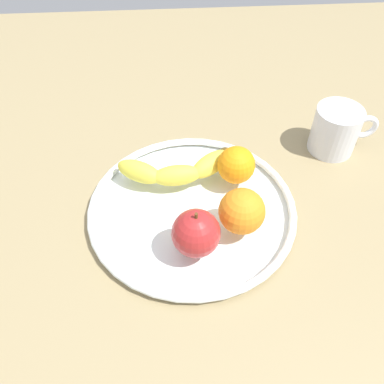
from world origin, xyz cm
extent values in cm
cube|color=#928059|center=(0.00, 0.00, -2.00)|extent=(147.70, 147.70, 4.00)
cylinder|color=white|center=(0.00, 0.00, 0.30)|extent=(31.26, 31.26, 0.60)
torus|color=white|center=(0.00, 0.00, 1.20)|extent=(32.56, 32.56, 1.20)
ellipsoid|color=yellow|center=(-8.12, 6.22, 3.50)|extent=(8.60, 6.82, 3.41)
ellipsoid|color=yellow|center=(-2.12, 4.93, 3.50)|extent=(8.20, 4.05, 3.41)
ellipsoid|color=yellow|center=(3.59, 7.19, 3.50)|extent=(8.34, 7.60, 3.41)
ellipsoid|color=brown|center=(6.39, 9.40, 3.50)|extent=(3.05, 3.11, 2.39)
sphere|color=#AB2626|center=(-0.19, -7.97, 5.21)|extent=(6.82, 6.82, 6.82)
cylinder|color=#593819|center=(-0.19, -7.97, 8.82)|extent=(0.44, 0.44, 1.20)
sphere|color=orange|center=(6.83, -4.54, 5.19)|extent=(6.78, 6.78, 6.78)
sphere|color=orange|center=(7.45, 5.29, 4.85)|extent=(6.10, 6.10, 6.10)
cylinder|color=silver|center=(26.22, 13.49, 4.23)|extent=(8.13, 8.13, 8.45)
torus|color=silver|center=(31.49, 13.49, 4.65)|extent=(4.72, 1.00, 4.72)
camera|label=1|loc=(-2.83, -41.07, 50.25)|focal=38.25mm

